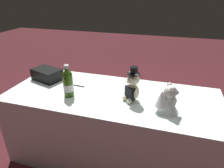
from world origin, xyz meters
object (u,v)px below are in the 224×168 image
(champagne_bottle, at_px, (68,83))
(signing_pen, at_px, (77,86))
(teddy_bear_bride, at_px, (168,100))
(gift_case_black, at_px, (47,74))
(teddy_bear_groom, at_px, (132,87))

(champagne_bottle, bearing_deg, signing_pen, 94.92)
(teddy_bear_bride, relative_size, champagne_bottle, 0.80)
(signing_pen, height_order, gift_case_black, gift_case_black)
(champagne_bottle, xyz_separation_m, gift_case_black, (-0.38, 0.25, -0.06))
(teddy_bear_groom, xyz_separation_m, signing_pen, (-0.56, 0.12, -0.12))
(signing_pen, relative_size, gift_case_black, 0.45)
(teddy_bear_groom, bearing_deg, signing_pen, 167.95)
(champagne_bottle, bearing_deg, teddy_bear_bride, -0.92)
(teddy_bear_bride, height_order, signing_pen, teddy_bear_bride)
(teddy_bear_bride, relative_size, signing_pen, 1.54)
(champagne_bottle, bearing_deg, gift_case_black, 146.81)
(teddy_bear_bride, distance_m, gift_case_black, 1.23)
(teddy_bear_groom, height_order, champagne_bottle, teddy_bear_groom)
(teddy_bear_groom, relative_size, signing_pen, 2.02)
(gift_case_black, bearing_deg, teddy_bear_groom, -10.47)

